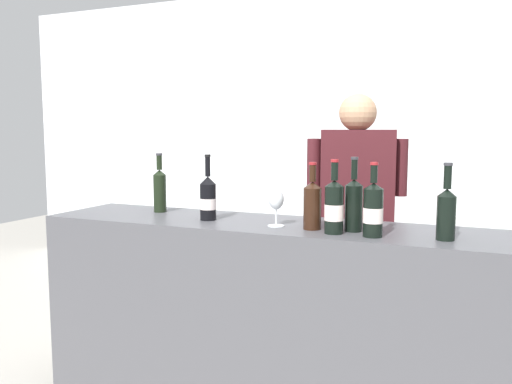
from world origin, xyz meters
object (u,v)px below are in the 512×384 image
(wine_bottle_1, at_px, (373,210))
(wine_glass, at_px, (276,201))
(wine_bottle_4, at_px, (446,211))
(wine_bottle_6, at_px, (208,198))
(wine_bottle_2, at_px, (354,203))
(wine_bottle_5, at_px, (160,189))
(wine_bottle_0, at_px, (334,207))
(person_server, at_px, (355,241))
(wine_bottle_3, at_px, (312,204))

(wine_bottle_1, height_order, wine_glass, wine_bottle_1)
(wine_bottle_4, distance_m, wine_bottle_6, 1.14)
(wine_bottle_2, xyz_separation_m, wine_bottle_5, (-1.12, 0.14, 0.00))
(wine_bottle_4, bearing_deg, wine_bottle_0, -174.43)
(wine_bottle_1, bearing_deg, wine_bottle_4, 9.72)
(wine_bottle_6, height_order, person_server, person_server)
(wine_glass, bearing_deg, wine_bottle_3, -1.53)
(wine_bottle_4, height_order, wine_glass, wine_bottle_4)
(wine_bottle_6, height_order, wine_glass, wine_bottle_6)
(wine_bottle_4, bearing_deg, wine_bottle_6, 177.39)
(wine_bottle_2, height_order, wine_bottle_4, wine_bottle_2)
(wine_bottle_0, distance_m, wine_bottle_2, 0.11)
(wine_bottle_0, relative_size, wine_bottle_2, 0.98)
(wine_bottle_1, xyz_separation_m, wine_bottle_2, (-0.10, 0.09, 0.01))
(wine_bottle_4, bearing_deg, wine_glass, 178.54)
(wine_bottle_5, xyz_separation_m, person_server, (0.98, 0.55, -0.32))
(wine_bottle_0, relative_size, wine_glass, 1.84)
(wine_bottle_1, distance_m, wine_bottle_3, 0.30)
(wine_bottle_5, height_order, wine_bottle_6, wine_bottle_6)
(wine_bottle_0, xyz_separation_m, wine_bottle_4, (0.46, 0.05, 0.00))
(wine_bottle_4, height_order, wine_bottle_6, wine_bottle_6)
(wine_bottle_0, relative_size, wine_bottle_1, 1.02)
(wine_bottle_3, relative_size, wine_bottle_5, 0.94)
(wine_bottle_1, distance_m, wine_glass, 0.47)
(person_server, bearing_deg, wine_bottle_2, -78.23)
(wine_bottle_6, bearing_deg, wine_bottle_4, -2.61)
(wine_bottle_0, bearing_deg, wine_bottle_4, 5.57)
(wine_bottle_5, bearing_deg, wine_bottle_1, -10.72)
(wine_bottle_0, xyz_separation_m, wine_bottle_6, (-0.68, 0.10, -0.01))
(wine_bottle_3, bearing_deg, wine_bottle_6, 176.19)
(wine_bottle_0, bearing_deg, wine_bottle_1, -1.58)
(wine_bottle_2, height_order, wine_bottle_5, wine_bottle_2)
(wine_bottle_0, distance_m, person_server, 0.84)
(wine_bottle_5, bearing_deg, wine_bottle_3, -10.15)
(person_server, bearing_deg, wine_bottle_0, -84.38)
(wine_bottle_2, relative_size, wine_bottle_3, 1.09)
(wine_bottle_2, bearing_deg, person_server, 101.77)
(wine_bottle_0, bearing_deg, wine_bottle_2, 52.43)
(wine_bottle_6, bearing_deg, wine_bottle_5, 160.81)
(wine_bottle_3, bearing_deg, wine_bottle_1, -12.54)
(wine_bottle_4, xyz_separation_m, wine_bottle_5, (-1.52, 0.18, 0.01))
(wine_bottle_0, relative_size, wine_bottle_3, 1.06)
(wine_bottle_1, relative_size, wine_bottle_2, 0.95)
(person_server, bearing_deg, wine_bottle_3, -93.32)
(wine_bottle_3, bearing_deg, wine_bottle_2, 8.42)
(wine_bottle_2, bearing_deg, wine_bottle_3, -171.58)
(wine_bottle_3, bearing_deg, wine_bottle_0, -26.87)
(wine_bottle_0, relative_size, wine_bottle_6, 0.98)
(wine_bottle_0, height_order, wine_bottle_4, wine_bottle_0)
(wine_bottle_3, height_order, person_server, person_server)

